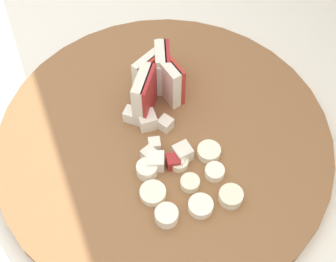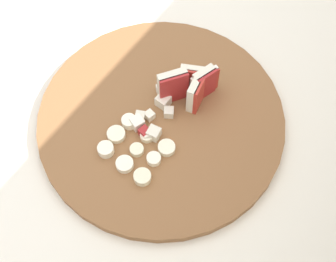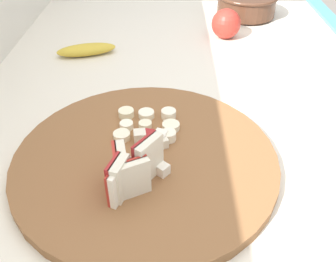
{
  "view_description": "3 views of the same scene",
  "coord_description": "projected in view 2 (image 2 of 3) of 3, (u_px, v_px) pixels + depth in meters",
  "views": [
    {
      "loc": [
        0.29,
        -0.03,
        1.45
      ],
      "look_at": [
        -0.0,
        0.08,
        0.99
      ],
      "focal_mm": 52.19,
      "sensor_mm": 36.0,
      "label": 1
    },
    {
      "loc": [
        0.31,
        0.33,
        1.67
      ],
      "look_at": [
        0.02,
        0.12,
        1.0
      ],
      "focal_mm": 52.88,
      "sensor_mm": 36.0,
      "label": 2
    },
    {
      "loc": [
        -0.45,
        0.04,
        1.34
      ],
      "look_at": [
        0.03,
        0.05,
        0.97
      ],
      "focal_mm": 39.41,
      "sensor_mm": 36.0,
      "label": 3
    }
  ],
  "objects": [
    {
      "name": "apple_wedge_fan",
      "position": [
        192.0,
        85.0,
        0.81
      ],
      "size": [
        0.09,
        0.07,
        0.07
      ],
      "color": "#B22D23",
      "rests_on": "cutting_board"
    },
    {
      "name": "ground",
      "position": [
        142.0,
        249.0,
        1.68
      ],
      "size": [
        10.0,
        10.0,
        0.0
      ],
      "primitive_type": "plane",
      "color": "gray"
    },
    {
      "name": "tiled_countertop",
      "position": [
        133.0,
        200.0,
        1.26
      ],
      "size": [
        1.54,
        0.88,
        0.95
      ],
      "color": "silver",
      "rests_on": "ground"
    },
    {
      "name": "cutting_board",
      "position": [
        161.0,
        121.0,
        0.83
      ],
      "size": [
        0.41,
        0.41,
        0.02
      ],
      "primitive_type": "cylinder",
      "color": "brown",
      "rests_on": "tiled_countertop"
    },
    {
      "name": "apple_dice_pile",
      "position": [
        153.0,
        116.0,
        0.81
      ],
      "size": [
        0.1,
        0.06,
        0.02
      ],
      "color": "beige",
      "rests_on": "cutting_board"
    },
    {
      "name": "banana_slice_rows",
      "position": [
        134.0,
        149.0,
        0.79
      ],
      "size": [
        0.09,
        0.11,
        0.02
      ],
      "color": "white",
      "rests_on": "cutting_board"
    }
  ]
}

